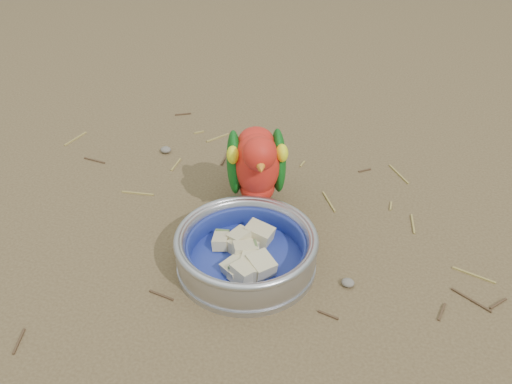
% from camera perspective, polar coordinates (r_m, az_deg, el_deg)
% --- Properties ---
extents(ground, '(60.00, 60.00, 0.00)m').
position_cam_1_polar(ground, '(0.92, -3.60, -6.62)').
color(ground, brown).
extents(food_bowl, '(0.22, 0.22, 0.02)m').
position_cam_1_polar(food_bowl, '(0.90, -0.96, -7.06)').
color(food_bowl, '#B2B2BA').
rests_on(food_bowl, ground).
extents(bowl_wall, '(0.22, 0.22, 0.04)m').
position_cam_1_polar(bowl_wall, '(0.88, -0.98, -5.61)').
color(bowl_wall, '#B2B2BA').
rests_on(bowl_wall, food_bowl).
extents(fruit_wedges, '(0.13, 0.13, 0.03)m').
position_cam_1_polar(fruit_wedges, '(0.89, -0.98, -5.96)').
color(fruit_wedges, beige).
rests_on(fruit_wedges, food_bowl).
extents(lory_parrot, '(0.18, 0.24, 0.17)m').
position_cam_1_polar(lory_parrot, '(0.97, 0.09, 2.09)').
color(lory_parrot, red).
rests_on(lory_parrot, ground).
extents(ground_debris, '(0.90, 0.80, 0.01)m').
position_cam_1_polar(ground_debris, '(0.92, -2.89, -6.55)').
color(ground_debris, olive).
rests_on(ground_debris, ground).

